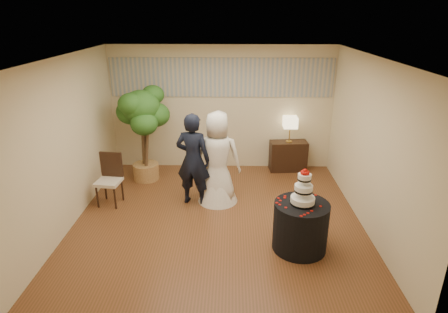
{
  "coord_description": "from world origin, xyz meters",
  "views": [
    {
      "loc": [
        0.24,
        -5.78,
        3.44
      ],
      "look_at": [
        0.1,
        0.4,
        1.05
      ],
      "focal_mm": 30.0,
      "sensor_mm": 36.0,
      "label": 1
    }
  ],
  "objects_px": {
    "groom": "(193,160)",
    "table_lamp": "(290,129)",
    "console": "(288,156)",
    "side_chair": "(108,180)",
    "wedding_cake": "(304,187)",
    "bride": "(218,158)",
    "ficus_tree": "(143,134)",
    "cake_table": "(300,226)"
  },
  "relations": [
    {
      "from": "cake_table",
      "to": "ficus_tree",
      "type": "bearing_deg",
      "value": 139.34
    },
    {
      "from": "bride",
      "to": "side_chair",
      "type": "bearing_deg",
      "value": 10.15
    },
    {
      "from": "groom",
      "to": "bride",
      "type": "distance_m",
      "value": 0.46
    },
    {
      "from": "cake_table",
      "to": "ficus_tree",
      "type": "distance_m",
      "value": 3.92
    },
    {
      "from": "wedding_cake",
      "to": "console",
      "type": "bearing_deg",
      "value": 85.59
    },
    {
      "from": "bride",
      "to": "console",
      "type": "distance_m",
      "value": 2.27
    },
    {
      "from": "groom",
      "to": "cake_table",
      "type": "height_order",
      "value": "groom"
    },
    {
      "from": "groom",
      "to": "table_lamp",
      "type": "xyz_separation_m",
      "value": [
        2.01,
        1.64,
        0.1
      ]
    },
    {
      "from": "wedding_cake",
      "to": "ficus_tree",
      "type": "height_order",
      "value": "ficus_tree"
    },
    {
      "from": "wedding_cake",
      "to": "console",
      "type": "relative_size",
      "value": 0.68
    },
    {
      "from": "wedding_cake",
      "to": "table_lamp",
      "type": "relative_size",
      "value": 0.98
    },
    {
      "from": "wedding_cake",
      "to": "side_chair",
      "type": "bearing_deg",
      "value": 157.97
    },
    {
      "from": "groom",
      "to": "table_lamp",
      "type": "relative_size",
      "value": 3.06
    },
    {
      "from": "ficus_tree",
      "to": "table_lamp",
      "type": "bearing_deg",
      "value": 10.23
    },
    {
      "from": "wedding_cake",
      "to": "ficus_tree",
      "type": "bearing_deg",
      "value": 139.34
    },
    {
      "from": "cake_table",
      "to": "console",
      "type": "height_order",
      "value": "cake_table"
    },
    {
      "from": "bride",
      "to": "cake_table",
      "type": "bearing_deg",
      "value": 135.8
    },
    {
      "from": "ficus_tree",
      "to": "groom",
      "type": "bearing_deg",
      "value": -42.59
    },
    {
      "from": "cake_table",
      "to": "bride",
      "type": "bearing_deg",
      "value": 130.65
    },
    {
      "from": "cake_table",
      "to": "groom",
      "type": "bearing_deg",
      "value": 140.67
    },
    {
      "from": "bride",
      "to": "table_lamp",
      "type": "height_order",
      "value": "bride"
    },
    {
      "from": "cake_table",
      "to": "console",
      "type": "xyz_separation_m",
      "value": [
        0.24,
        3.09,
        -0.04
      ]
    },
    {
      "from": "wedding_cake",
      "to": "ficus_tree",
      "type": "distance_m",
      "value": 3.87
    },
    {
      "from": "groom",
      "to": "wedding_cake",
      "type": "xyz_separation_m",
      "value": [
        1.77,
        -1.45,
        0.17
      ]
    },
    {
      "from": "ficus_tree",
      "to": "side_chair",
      "type": "relative_size",
      "value": 2.11
    },
    {
      "from": "side_chair",
      "to": "bride",
      "type": "bearing_deg",
      "value": 11.99
    },
    {
      "from": "cake_table",
      "to": "ficus_tree",
      "type": "relative_size",
      "value": 0.4
    },
    {
      "from": "console",
      "to": "side_chair",
      "type": "bearing_deg",
      "value": -158.82
    },
    {
      "from": "bride",
      "to": "console",
      "type": "xyz_separation_m",
      "value": [
        1.56,
        1.55,
        -0.55
      ]
    },
    {
      "from": "cake_table",
      "to": "ficus_tree",
      "type": "xyz_separation_m",
      "value": [
        -2.93,
        2.52,
        0.65
      ]
    },
    {
      "from": "bride",
      "to": "wedding_cake",
      "type": "height_order",
      "value": "bride"
    },
    {
      "from": "console",
      "to": "groom",
      "type": "bearing_deg",
      "value": -145.3
    },
    {
      "from": "bride",
      "to": "side_chair",
      "type": "distance_m",
      "value": 2.09
    },
    {
      "from": "wedding_cake",
      "to": "console",
      "type": "xyz_separation_m",
      "value": [
        0.24,
        3.09,
        -0.71
      ]
    },
    {
      "from": "side_chair",
      "to": "console",
      "type": "bearing_deg",
      "value": 32.6
    },
    {
      "from": "groom",
      "to": "wedding_cake",
      "type": "bearing_deg",
      "value": 153.69
    },
    {
      "from": "console",
      "to": "side_chair",
      "type": "distance_m",
      "value": 4.0
    },
    {
      "from": "console",
      "to": "side_chair",
      "type": "xyz_separation_m",
      "value": [
        -3.61,
        -1.73,
        0.15
      ]
    },
    {
      "from": "wedding_cake",
      "to": "table_lamp",
      "type": "distance_m",
      "value": 3.1
    },
    {
      "from": "cake_table",
      "to": "table_lamp",
      "type": "relative_size",
      "value": 1.44
    },
    {
      "from": "ficus_tree",
      "to": "side_chair",
      "type": "xyz_separation_m",
      "value": [
        -0.44,
        -1.16,
        -0.54
      ]
    },
    {
      "from": "groom",
      "to": "bride",
      "type": "xyz_separation_m",
      "value": [
        0.45,
        0.09,
        0.01
      ]
    }
  ]
}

